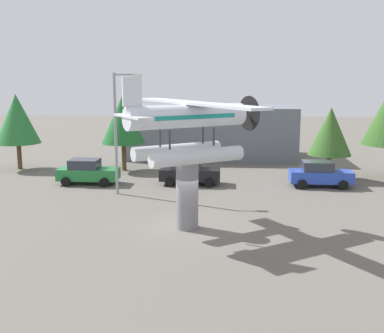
{
  "coord_description": "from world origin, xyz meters",
  "views": [
    {
      "loc": [
        2.01,
        -22.48,
        7.37
      ],
      "look_at": [
        0.0,
        3.0,
        2.56
      ],
      "focal_mm": 44.27,
      "sensor_mm": 36.0,
      "label": 1
    }
  ],
  "objects_px": {
    "display_pedestal": "(187,195)",
    "car_mid_black": "(189,172)",
    "tree_center_back": "(330,132)",
    "floatplane_monument": "(189,126)",
    "car_near_green": "(88,172)",
    "tree_east": "(123,119)",
    "tree_west": "(17,119)",
    "storefront_building": "(211,131)",
    "streetlight_primary": "(119,125)",
    "car_far_blue": "(320,174)"
  },
  "relations": [
    {
      "from": "storefront_building",
      "to": "car_near_green",
      "type": "bearing_deg",
      "value": -123.09
    },
    {
      "from": "storefront_building",
      "to": "tree_west",
      "type": "relative_size",
      "value": 2.53
    },
    {
      "from": "car_near_green",
      "to": "streetlight_primary",
      "type": "bearing_deg",
      "value": -42.29
    },
    {
      "from": "tree_center_back",
      "to": "floatplane_monument",
      "type": "bearing_deg",
      "value": -126.94
    },
    {
      "from": "car_near_green",
      "to": "car_far_blue",
      "type": "xyz_separation_m",
      "value": [
        16.11,
        0.42,
        0.0
      ]
    },
    {
      "from": "display_pedestal",
      "to": "streetlight_primary",
      "type": "bearing_deg",
      "value": 126.26
    },
    {
      "from": "car_far_blue",
      "to": "streetlight_primary",
      "type": "bearing_deg",
      "value": -166.73
    },
    {
      "from": "tree_east",
      "to": "display_pedestal",
      "type": "bearing_deg",
      "value": -66.15
    },
    {
      "from": "display_pedestal",
      "to": "tree_east",
      "type": "bearing_deg",
      "value": 113.85
    },
    {
      "from": "car_mid_black",
      "to": "tree_center_back",
      "type": "distance_m",
      "value": 10.7
    },
    {
      "from": "display_pedestal",
      "to": "car_near_green",
      "type": "height_order",
      "value": "display_pedestal"
    },
    {
      "from": "car_far_blue",
      "to": "streetlight_primary",
      "type": "relative_size",
      "value": 0.55
    },
    {
      "from": "tree_west",
      "to": "tree_center_back",
      "type": "xyz_separation_m",
      "value": [
        24.38,
        -2.05,
        -0.57
      ]
    },
    {
      "from": "tree_west",
      "to": "tree_east",
      "type": "height_order",
      "value": "tree_west"
    },
    {
      "from": "car_near_green",
      "to": "tree_east",
      "type": "relative_size",
      "value": 0.7
    },
    {
      "from": "streetlight_primary",
      "to": "storefront_building",
      "type": "bearing_deg",
      "value": 70.99
    },
    {
      "from": "display_pedestal",
      "to": "car_mid_black",
      "type": "relative_size",
      "value": 0.81
    },
    {
      "from": "floatplane_monument",
      "to": "streetlight_primary",
      "type": "xyz_separation_m",
      "value": [
        -5.03,
        6.63,
        -0.62
      ]
    },
    {
      "from": "storefront_building",
      "to": "tree_west",
      "type": "height_order",
      "value": "tree_west"
    },
    {
      "from": "tree_center_back",
      "to": "display_pedestal",
      "type": "bearing_deg",
      "value": -127.09
    },
    {
      "from": "floatplane_monument",
      "to": "tree_west",
      "type": "relative_size",
      "value": 1.51
    },
    {
      "from": "car_mid_black",
      "to": "tree_west",
      "type": "xyz_separation_m",
      "value": [
        -14.32,
        4.53,
        3.22
      ]
    },
    {
      "from": "car_mid_black",
      "to": "car_far_blue",
      "type": "bearing_deg",
      "value": -0.29
    },
    {
      "from": "floatplane_monument",
      "to": "tree_center_back",
      "type": "height_order",
      "value": "floatplane_monument"
    },
    {
      "from": "floatplane_monument",
      "to": "storefront_building",
      "type": "bearing_deg",
      "value": 54.81
    },
    {
      "from": "streetlight_primary",
      "to": "tree_west",
      "type": "relative_size",
      "value": 1.26
    },
    {
      "from": "car_near_green",
      "to": "tree_west",
      "type": "xyz_separation_m",
      "value": [
        -7.18,
        5.0,
        3.22
      ]
    },
    {
      "from": "floatplane_monument",
      "to": "tree_center_back",
      "type": "distance_m",
      "value": 15.42
    },
    {
      "from": "tree_west",
      "to": "tree_east",
      "type": "xyz_separation_m",
      "value": [
        8.66,
        0.07,
        0.01
      ]
    },
    {
      "from": "floatplane_monument",
      "to": "car_near_green",
      "type": "relative_size",
      "value": 2.19
    },
    {
      "from": "floatplane_monument",
      "to": "car_mid_black",
      "type": "xyz_separation_m",
      "value": [
        -0.84,
        9.78,
        -4.21
      ]
    },
    {
      "from": "display_pedestal",
      "to": "tree_east",
      "type": "height_order",
      "value": "tree_east"
    },
    {
      "from": "car_mid_black",
      "to": "car_far_blue",
      "type": "height_order",
      "value": "same"
    },
    {
      "from": "streetlight_primary",
      "to": "car_far_blue",
      "type": "bearing_deg",
      "value": 13.27
    },
    {
      "from": "car_near_green",
      "to": "tree_west",
      "type": "height_order",
      "value": "tree_west"
    },
    {
      "from": "car_far_blue",
      "to": "tree_west",
      "type": "xyz_separation_m",
      "value": [
        -23.3,
        4.58,
        3.22
      ]
    },
    {
      "from": "car_near_green",
      "to": "car_mid_black",
      "type": "relative_size",
      "value": 1.0
    },
    {
      "from": "storefront_building",
      "to": "display_pedestal",
      "type": "bearing_deg",
      "value": -90.91
    },
    {
      "from": "floatplane_monument",
      "to": "car_near_green",
      "type": "distance_m",
      "value": 12.96
    },
    {
      "from": "floatplane_monument",
      "to": "tree_east",
      "type": "xyz_separation_m",
      "value": [
        -6.5,
        14.39,
        -0.98
      ]
    },
    {
      "from": "car_mid_black",
      "to": "tree_east",
      "type": "distance_m",
      "value": 7.98
    },
    {
      "from": "storefront_building",
      "to": "tree_east",
      "type": "height_order",
      "value": "tree_east"
    },
    {
      "from": "streetlight_primary",
      "to": "tree_center_back",
      "type": "distance_m",
      "value": 15.35
    },
    {
      "from": "display_pedestal",
      "to": "tree_east",
      "type": "relative_size",
      "value": 0.57
    },
    {
      "from": "storefront_building",
      "to": "tree_center_back",
      "type": "xyz_separation_m",
      "value": [
        8.98,
        -9.66,
        1.15
      ]
    },
    {
      "from": "car_mid_black",
      "to": "car_near_green",
      "type": "bearing_deg",
      "value": -176.25
    },
    {
      "from": "floatplane_monument",
      "to": "car_far_blue",
      "type": "relative_size",
      "value": 2.19
    },
    {
      "from": "streetlight_primary",
      "to": "storefront_building",
      "type": "relative_size",
      "value": 0.5
    },
    {
      "from": "tree_center_back",
      "to": "storefront_building",
      "type": "bearing_deg",
      "value": 132.89
    },
    {
      "from": "display_pedestal",
      "to": "tree_west",
      "type": "xyz_separation_m",
      "value": [
        -15.05,
        14.39,
        2.39
      ]
    }
  ]
}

